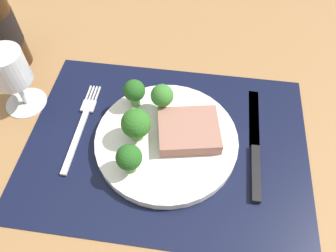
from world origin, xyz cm
name	(u,v)px	position (x,y,z in cm)	size (l,w,h in cm)	color
ground_plane	(167,148)	(0.00, 0.00, -1.50)	(140.00, 110.00, 3.00)	#996D42
placemat	(167,143)	(0.00, 0.00, 0.15)	(47.65, 35.22, 0.30)	black
plate	(166,140)	(0.00, 0.00, 1.10)	(23.97, 23.97, 1.60)	white
steak	(189,131)	(3.55, 1.11, 3.05)	(9.90, 8.54, 2.30)	#9E6B5B
broccoli_back_left	(136,124)	(-4.77, -0.51, 5.49)	(4.81, 4.81, 6.15)	#5B8942
broccoli_near_steak	(134,91)	(-6.49, 6.44, 5.24)	(3.80, 3.80, 5.46)	#5B8942
broccoli_near_fork	(129,158)	(-4.63, -6.61, 5.24)	(3.98, 3.98, 5.53)	#5B8942
broccoli_front_edge	(162,96)	(-1.56, 5.75, 5.50)	(3.89, 3.89, 5.78)	#6B994C
fork	(81,125)	(-15.40, 1.42, 0.55)	(2.40, 19.20, 0.50)	silver
knife	(255,149)	(14.93, 0.53, 0.60)	(1.80, 23.00, 0.80)	black
wine_glass	(10,72)	(-27.32, 5.30, 8.15)	(7.50, 7.50, 12.12)	silver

